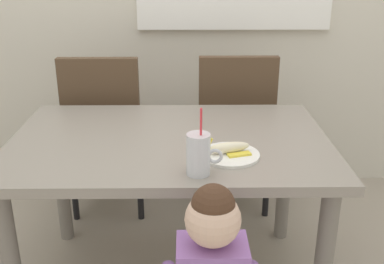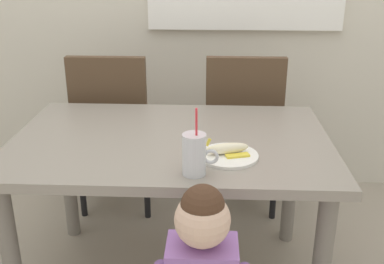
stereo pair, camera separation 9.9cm
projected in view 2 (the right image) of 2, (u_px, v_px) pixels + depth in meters
The scene contains 6 objects.
dining_table at pixel (171, 159), 1.98m from camera, with size 1.34×0.89×0.74m.
dining_chair_left at pixel (114, 124), 2.64m from camera, with size 0.44×0.44×0.96m.
dining_chair_right at pixel (242, 125), 2.63m from camera, with size 0.44×0.45×0.96m.
milk_cup at pixel (195, 157), 1.59m from camera, with size 0.13×0.08×0.25m.
snack_plate at pixel (228, 156), 1.75m from camera, with size 0.23×0.23×0.01m, color white.
peeled_banana at pixel (228, 149), 1.75m from camera, with size 0.18×0.12×0.07m.
Camera 2 is at (0.17, -1.79, 1.46)m, focal length 42.95 mm.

